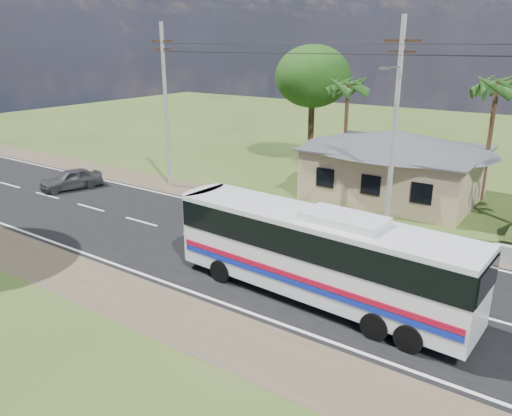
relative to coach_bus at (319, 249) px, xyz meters
The scene contains 10 objects.
ground 4.71m from the coach_bus, 146.54° to the left, with size 120.00×120.00×0.00m, color #344A1A.
road 4.71m from the coach_bus, 146.54° to the left, with size 120.00×16.00×0.03m.
house 15.52m from the coach_bus, 99.26° to the left, with size 12.40×10.00×5.00m.
utility_poles 9.54m from the coach_bus, 95.37° to the left, with size 32.80×2.22×11.00m.
palm_mid 18.67m from the coach_bus, 82.00° to the left, with size 2.80×2.80×8.20m.
palm_far 20.29m from the coach_bus, 112.26° to the left, with size 2.80×2.80×7.70m.
tree_behind_house 23.86m from the coach_bus, 119.51° to the left, with size 6.00×6.00×9.61m.
coach_bus is the anchor object (origin of this frame).
motorcycle 7.82m from the coach_bus, 90.57° to the left, with size 0.54×1.55×0.81m, color black.
small_car 22.01m from the coach_bus, 168.76° to the left, with size 1.67×4.15×1.42m, color #303033.
Camera 1 is at (11.57, -18.23, 9.73)m, focal length 35.00 mm.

